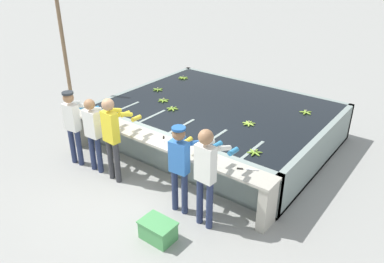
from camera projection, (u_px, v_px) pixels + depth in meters
ground_plane at (151, 183)px, 7.28m from camera, size 80.00×80.00×0.00m
wash_tank at (219, 123)px, 8.76m from camera, size 4.89×3.83×0.87m
work_ledge at (158, 150)px, 7.16m from camera, size 4.89×0.45×0.87m
worker_0 at (73, 121)px, 7.55m from camera, size 0.46×0.73×1.60m
worker_1 at (94, 129)px, 7.31m from camera, size 0.42×0.71×1.56m
worker_2 at (112, 132)px, 6.96m from camera, size 0.43×0.72×1.71m
worker_3 at (180, 162)px, 6.12m from camera, size 0.44×0.73×1.61m
worker_4 at (207, 169)px, 5.74m from camera, size 0.43×0.73×1.75m
banana_bunch_floating_0 at (158, 90)px, 9.46m from camera, size 0.28×0.27×0.08m
banana_bunch_floating_1 at (249, 124)px, 7.64m from camera, size 0.28×0.28×0.08m
banana_bunch_floating_2 at (306, 112)px, 8.16m from camera, size 0.28×0.26×0.08m
banana_bunch_floating_3 at (172, 109)px, 8.35m from camera, size 0.27×0.28×0.08m
banana_bunch_floating_4 at (255, 152)px, 6.57m from camera, size 0.27×0.28×0.08m
banana_bunch_floating_5 at (183, 78)px, 10.31m from camera, size 0.28×0.28×0.08m
banana_bunch_floating_6 at (163, 100)px, 8.79m from camera, size 0.28×0.26×0.08m
knife_0 at (163, 139)px, 7.04m from camera, size 0.25×0.29×0.02m
knife_1 at (244, 169)px, 6.09m from camera, size 0.32×0.19×0.02m
crate at (158, 230)px, 5.82m from camera, size 0.55×0.39×0.32m
support_post_left at (66, 63)px, 9.07m from camera, size 0.09×0.09×3.20m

